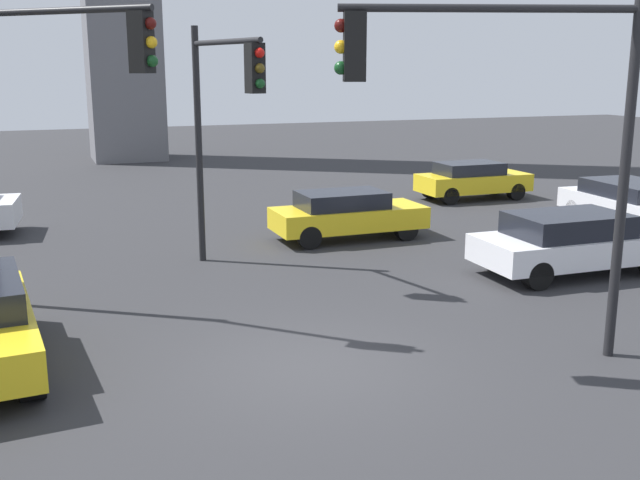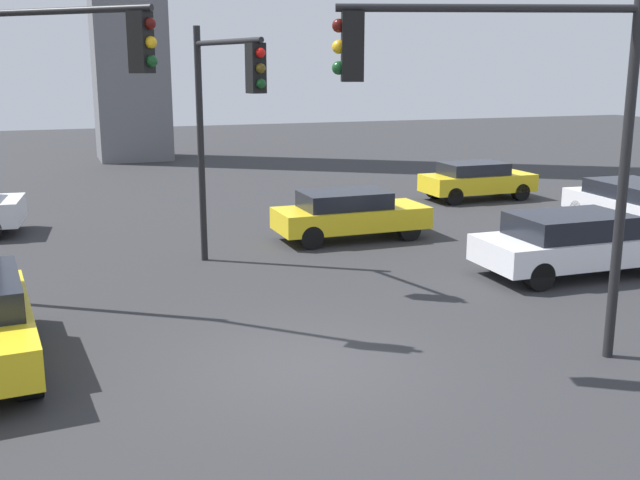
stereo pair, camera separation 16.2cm
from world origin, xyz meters
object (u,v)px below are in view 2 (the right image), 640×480
at_px(car_0, 349,214).
at_px(car_3, 575,242).
at_px(traffic_light_1, 52,92).
at_px(traffic_light_2, 225,103).
at_px(traffic_light_0, 497,101).
at_px(car_4, 640,204).
at_px(car_1, 477,180).

distance_m(car_0, car_3, 6.12).
height_order(traffic_light_1, traffic_light_2, traffic_light_1).
height_order(traffic_light_0, traffic_light_2, traffic_light_0).
bearing_deg(car_4, traffic_light_2, -83.35).
xyz_separation_m(traffic_light_1, car_3, (10.90, -1.02, -3.43)).
distance_m(traffic_light_2, car_1, 12.76).
height_order(car_3, car_4, car_3).
bearing_deg(traffic_light_1, traffic_light_0, 6.89).
distance_m(traffic_light_0, traffic_light_2, 7.09).
relative_size(traffic_light_1, car_4, 1.19).
height_order(car_1, car_3, car_3).
distance_m(traffic_light_1, car_1, 16.79).
height_order(traffic_light_2, car_1, traffic_light_2).
height_order(car_1, car_4, car_1).
bearing_deg(traffic_light_2, traffic_light_0, 7.63).
xyz_separation_m(car_3, car_4, (5.12, 3.52, -0.03)).
height_order(car_0, car_3, car_3).
distance_m(traffic_light_2, car_3, 8.45).
height_order(traffic_light_0, car_1, traffic_light_0).
bearing_deg(car_3, car_1, 72.10).
distance_m(car_0, car_1, 7.95).
bearing_deg(traffic_light_2, car_1, 107.34).
xyz_separation_m(traffic_light_0, car_4, (9.79, 7.19, -3.40)).
relative_size(car_0, car_4, 0.85).
xyz_separation_m(traffic_light_1, car_4, (16.02, 2.50, -3.46)).
height_order(traffic_light_2, car_0, traffic_light_2).
relative_size(traffic_light_0, car_4, 1.15).
relative_size(traffic_light_2, car_4, 1.13).
height_order(traffic_light_1, car_1, traffic_light_1).
xyz_separation_m(traffic_light_0, traffic_light_2, (-2.63, 6.58, -0.28)).
distance_m(traffic_light_0, car_3, 6.83).
height_order(traffic_light_0, car_3, traffic_light_0).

